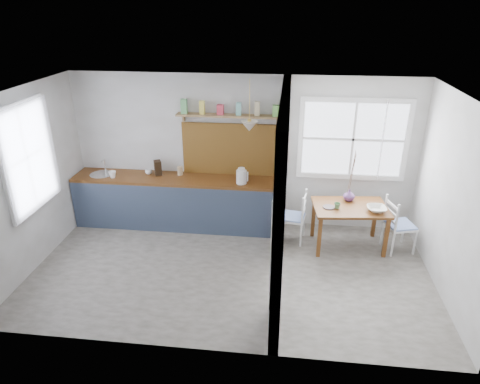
# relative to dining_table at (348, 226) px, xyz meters

# --- Properties ---
(floor) EXTENTS (5.80, 3.20, 0.01)m
(floor) POSITION_rel_dining_table_xyz_m (-1.78, -0.91, -0.36)
(floor) COLOR gray
(floor) RESTS_ON ground
(ceiling) EXTENTS (5.80, 3.20, 0.01)m
(ceiling) POSITION_rel_dining_table_xyz_m (-1.78, -0.91, 2.24)
(ceiling) COLOR silver
(ceiling) RESTS_ON walls
(walls) EXTENTS (5.81, 3.21, 2.60)m
(walls) POSITION_rel_dining_table_xyz_m (-1.78, -0.91, 0.94)
(walls) COLOR silver
(walls) RESTS_ON floor
(partition) EXTENTS (0.12, 3.20, 2.60)m
(partition) POSITION_rel_dining_table_xyz_m (-1.08, -0.85, 1.10)
(partition) COLOR silver
(partition) RESTS_ON floor
(kitchen_window) EXTENTS (0.10, 1.16, 1.50)m
(kitchen_window) POSITION_rel_dining_table_xyz_m (-4.65, -0.91, 1.29)
(kitchen_window) COLOR white
(kitchen_window) RESTS_ON walls
(nook_window) EXTENTS (1.76, 0.10, 1.30)m
(nook_window) POSITION_rel_dining_table_xyz_m (0.02, 0.65, 1.24)
(nook_window) COLOR white
(nook_window) RESTS_ON walls
(counter) EXTENTS (3.50, 0.60, 0.90)m
(counter) POSITION_rel_dining_table_xyz_m (-2.91, 0.42, 0.10)
(counter) COLOR #4E2E15
(counter) RESTS_ON floor
(sink) EXTENTS (0.40, 0.40, 0.02)m
(sink) POSITION_rel_dining_table_xyz_m (-4.21, 0.39, 0.53)
(sink) COLOR silver
(sink) RESTS_ON counter
(backsplash) EXTENTS (1.65, 0.03, 0.90)m
(backsplash) POSITION_rel_dining_table_xyz_m (-1.98, 0.67, 0.99)
(backsplash) COLOR brown
(backsplash) RESTS_ON walls
(shelf) EXTENTS (1.75, 0.20, 0.21)m
(shelf) POSITION_rel_dining_table_xyz_m (-1.98, 0.58, 1.64)
(shelf) COLOR olive
(shelf) RESTS_ON walls
(pendant_lamp) EXTENTS (0.26, 0.26, 0.16)m
(pendant_lamp) POSITION_rel_dining_table_xyz_m (-1.63, 0.24, 1.52)
(pendant_lamp) COLOR beige
(pendant_lamp) RESTS_ON ceiling
(utensil_rail) EXTENTS (0.02, 0.50, 0.02)m
(utensil_rail) POSITION_rel_dining_table_xyz_m (-1.17, -0.01, 1.09)
(utensil_rail) COLOR silver
(utensil_rail) RESTS_ON partition
(dining_table) EXTENTS (1.21, 0.87, 0.71)m
(dining_table) POSITION_rel_dining_table_xyz_m (0.00, 0.00, 0.00)
(dining_table) COLOR #4E2E15
(dining_table) RESTS_ON floor
(chair_left) EXTENTS (0.45, 0.45, 0.87)m
(chair_left) POSITION_rel_dining_table_xyz_m (-0.89, 0.09, 0.08)
(chair_left) COLOR silver
(chair_left) RESTS_ON floor
(chair_right) EXTENTS (0.51, 0.51, 0.90)m
(chair_right) POSITION_rel_dining_table_xyz_m (0.79, -0.02, 0.09)
(chair_right) COLOR silver
(chair_right) RESTS_ON floor
(kettle) EXTENTS (0.28, 0.25, 0.27)m
(kettle) POSITION_rel_dining_table_xyz_m (-1.75, 0.28, 0.68)
(kettle) COLOR white
(kettle) RESTS_ON counter
(mug_a) EXTENTS (0.16, 0.16, 0.12)m
(mug_a) POSITION_rel_dining_table_xyz_m (-3.95, 0.27, 0.60)
(mug_a) COLOR white
(mug_a) RESTS_ON counter
(mug_b) EXTENTS (0.15, 0.15, 0.09)m
(mug_b) POSITION_rel_dining_table_xyz_m (-3.40, 0.50, 0.59)
(mug_b) COLOR white
(mug_b) RESTS_ON counter
(knife_block) EXTENTS (0.17, 0.19, 0.25)m
(knife_block) POSITION_rel_dining_table_xyz_m (-3.23, 0.50, 0.67)
(knife_block) COLOR black
(knife_block) RESTS_ON counter
(jar) EXTENTS (0.12, 0.12, 0.15)m
(jar) POSITION_rel_dining_table_xyz_m (-2.84, 0.53, 0.62)
(jar) COLOR tan
(jar) RESTS_ON counter
(towel_magenta) EXTENTS (0.02, 0.03, 0.57)m
(towel_magenta) POSITION_rel_dining_table_xyz_m (-1.20, 0.05, -0.08)
(towel_magenta) COLOR #CF347E
(towel_magenta) RESTS_ON counter
(towel_orange) EXTENTS (0.02, 0.03, 0.48)m
(towel_orange) POSITION_rel_dining_table_xyz_m (-1.20, 0.02, -0.11)
(towel_orange) COLOR #CB740F
(towel_orange) RESTS_ON counter
(bowl) EXTENTS (0.32, 0.32, 0.07)m
(bowl) POSITION_rel_dining_table_xyz_m (0.37, -0.12, 0.39)
(bowl) COLOR beige
(bowl) RESTS_ON dining_table
(table_cup) EXTENTS (0.13, 0.13, 0.09)m
(table_cup) POSITION_rel_dining_table_xyz_m (-0.22, -0.10, 0.40)
(table_cup) COLOR #4D7A4E
(table_cup) RESTS_ON dining_table
(plate) EXTENTS (0.19, 0.19, 0.02)m
(plate) POSITION_rel_dining_table_xyz_m (-0.34, -0.08, 0.36)
(plate) COLOR #3D3031
(plate) RESTS_ON dining_table
(vase) EXTENTS (0.23, 0.23, 0.19)m
(vase) POSITION_rel_dining_table_xyz_m (-0.01, 0.22, 0.45)
(vase) COLOR #5D356E
(vase) RESTS_ON dining_table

